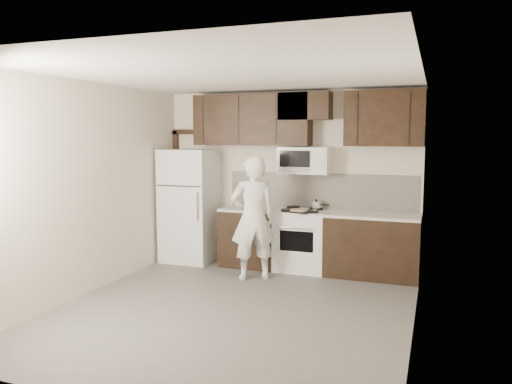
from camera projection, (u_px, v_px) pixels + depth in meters
The scene contains 14 objects.
floor at pixel (234, 309), 5.83m from camera, with size 4.50×4.50×0.00m, color #585653.
back_wall at pixel (289, 179), 7.78m from camera, with size 4.00×4.00×0.00m, color beige.
ceiling at pixel (233, 74), 5.53m from camera, with size 4.50×4.50×0.00m, color white.
counter_run at pixel (322, 242), 7.39m from camera, with size 2.95×0.64×0.91m.
stove at pixel (302, 240), 7.49m from camera, with size 0.76×0.66×0.94m.
backsplash at pixel (320, 191), 7.62m from camera, with size 2.90×0.02×0.54m, color beige.
upper_cabinets at pixel (299, 118), 7.44m from camera, with size 3.48×0.35×0.78m.
microwave at pixel (305, 160), 7.47m from camera, with size 0.76×0.42×0.40m.
refrigerator at pixel (190, 205), 8.02m from camera, with size 0.80×0.76×1.80m.
door_trim at pixel (179, 182), 8.41m from camera, with size 0.50×0.08×2.12m.
saucepan at pixel (316, 205), 7.51m from camera, with size 0.29×0.17×0.16m.
baking_tray at pixel (299, 211), 7.28m from camera, with size 0.39×0.29×0.02m, color black.
pizza at pixel (299, 210), 7.27m from camera, with size 0.26×0.26×0.02m, color #D5B48F.
person at pixel (253, 218), 6.99m from camera, with size 0.64×0.42×1.74m, color white.
Camera 1 is at (2.17, -5.21, 2.02)m, focal length 35.00 mm.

